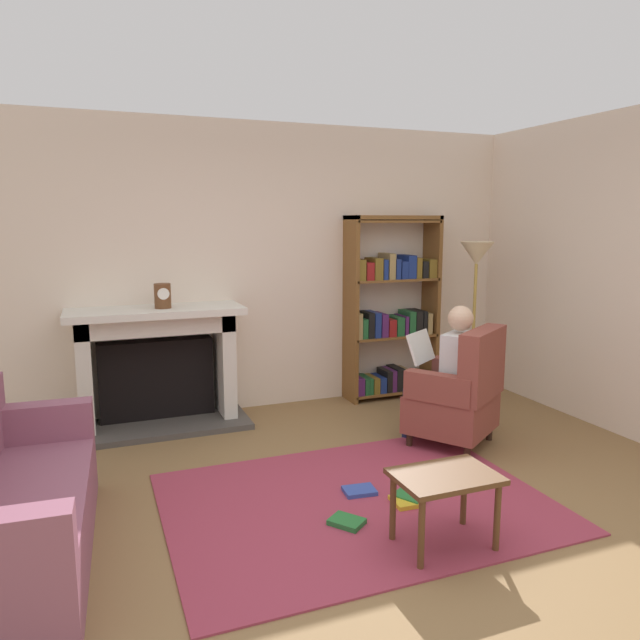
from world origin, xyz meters
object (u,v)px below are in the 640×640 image
Objects in this scene: bookshelf at (392,311)px; fireplace at (157,363)px; armchair_reading at (460,394)px; seated_reader at (447,368)px; floor_lamp at (476,268)px; sofa_floral at (4,507)px; side_table at (445,485)px; mantel_clock at (163,296)px.

fireplace is at bearing -179.17° from bookshelf.
armchair_reading is 0.85× the size of seated_reader.
fireplace is at bearing 170.23° from floor_lamp.
side_table is (2.24, -0.68, 0.04)m from sofa_floral.
sofa_floral is 4.32m from floor_lamp.
fireplace reaches higher than sofa_floral.
seated_reader is 0.71× the size of floor_lamp.
floor_lamp is at bearing -66.68° from sofa_floral.
mantel_clock reaches higher than fireplace.
bookshelf reaches higher than mantel_clock.
bookshelf is at bearing 3.42° from mantel_clock.
bookshelf is (2.33, 0.03, 0.33)m from fireplace.
bookshelf is 0.94m from floor_lamp.
armchair_reading is (-0.13, -1.42, -0.47)m from bookshelf.
armchair_reading is at bearing -30.99° from mantel_clock.
side_table is at bearing -112.13° from bookshelf.
mantel_clock is 0.12× the size of sofa_floral.
mantel_clock reaches higher than side_table.
seated_reader is at bearing -90.00° from armchair_reading.
floor_lamp is at bearing -170.58° from seated_reader.
seated_reader is 3.21m from sofa_floral.
floor_lamp is at bearing -41.51° from bookshelf.
armchair_reading is at bearing -76.74° from sofa_floral.
mantel_clock is at bearing -58.92° from fireplace.
bookshelf is 2.93m from side_table.
fireplace reaches higher than armchair_reading.
mantel_clock is 2.44m from seated_reader.
fireplace is 0.61m from mantel_clock.
floor_lamp is (0.74, 0.88, 0.93)m from armchair_reading.
floor_lamp is (1.70, 2.13, 0.99)m from side_table.
floor_lamp is at bearing -8.00° from mantel_clock.
bookshelf reaches higher than armchair_reading.
armchair_reading is 0.23m from seated_reader.
mantel_clock is 2.29m from bookshelf.
seated_reader is 1.64m from side_table.
floor_lamp reaches higher than fireplace.
seated_reader reaches higher than side_table.
armchair_reading is at bearing -95.42° from bookshelf.
side_table is at bearing -128.50° from floor_lamp.
sofa_floral reaches higher than side_table.
sofa_floral is at bearing -119.64° from mantel_clock.
side_table is (1.18, -2.54, -0.80)m from mantel_clock.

